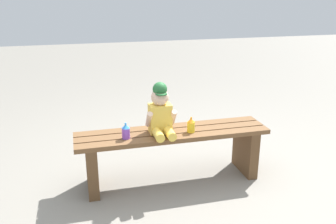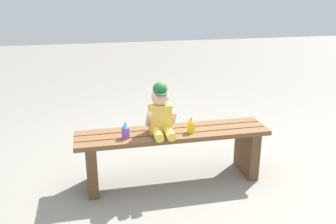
{
  "view_description": "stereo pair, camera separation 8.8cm",
  "coord_description": "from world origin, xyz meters",
  "px_view_note": "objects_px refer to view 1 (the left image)",
  "views": [
    {
      "loc": [
        -0.71,
        -2.61,
        1.52
      ],
      "look_at": [
        -0.05,
        -0.05,
        0.61
      ],
      "focal_mm": 39.32,
      "sensor_mm": 36.0,
      "label": 1
    },
    {
      "loc": [
        -0.63,
        -2.63,
        1.52
      ],
      "look_at": [
        -0.05,
        -0.05,
        0.61
      ],
      "focal_mm": 39.32,
      "sensor_mm": 36.0,
      "label": 2
    }
  ],
  "objects_px": {
    "park_bench": "(172,147)",
    "sippy_cup_right": "(191,125)",
    "sippy_cup_left": "(126,131)",
    "child_figure": "(161,112)"
  },
  "relations": [
    {
      "from": "sippy_cup_left",
      "to": "sippy_cup_right",
      "type": "xyz_separation_m",
      "value": [
        0.51,
        0.0,
        0.0
      ]
    },
    {
      "from": "child_figure",
      "to": "sippy_cup_left",
      "type": "distance_m",
      "value": 0.3
    },
    {
      "from": "park_bench",
      "to": "sippy_cup_right",
      "type": "xyz_separation_m",
      "value": [
        0.13,
        -0.06,
        0.2
      ]
    },
    {
      "from": "park_bench",
      "to": "child_figure",
      "type": "relative_size",
      "value": 3.78
    },
    {
      "from": "park_bench",
      "to": "sippy_cup_right",
      "type": "bearing_deg",
      "value": -23.07
    },
    {
      "from": "sippy_cup_right",
      "to": "child_figure",
      "type": "bearing_deg",
      "value": 171.8
    },
    {
      "from": "park_bench",
      "to": "sippy_cup_left",
      "type": "relative_size",
      "value": 12.34
    },
    {
      "from": "park_bench",
      "to": "sippy_cup_right",
      "type": "distance_m",
      "value": 0.24
    },
    {
      "from": "park_bench",
      "to": "child_figure",
      "type": "height_order",
      "value": "child_figure"
    },
    {
      "from": "sippy_cup_left",
      "to": "sippy_cup_right",
      "type": "bearing_deg",
      "value": 0.0
    }
  ]
}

